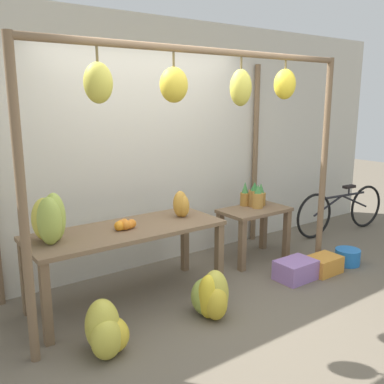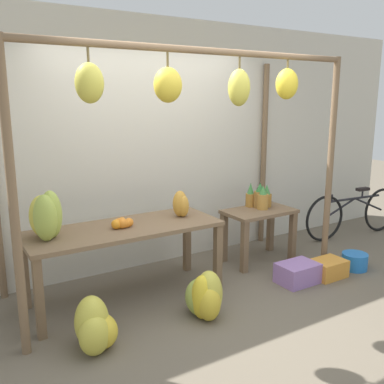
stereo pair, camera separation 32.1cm
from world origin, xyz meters
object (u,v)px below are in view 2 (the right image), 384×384
orange_pile (122,223)px  blue_bucket (355,261)px  parked_bicycle (354,213)px  fruit_crate_purple (328,268)px  banana_pile_ground_right (205,297)px  banana_pile_on_table (46,216)px  pineapple_cluster (260,197)px  papaya_pile (181,205)px  banana_pile_ground_left (95,328)px  fruit_crate_white (298,273)px

orange_pile → blue_bucket: 2.73m
blue_bucket → parked_bicycle: 1.32m
fruit_crate_purple → banana_pile_ground_right: bearing=-179.0°
banana_pile_on_table → blue_bucket: (3.23, -0.70, -0.84)m
orange_pile → pineapple_cluster: bearing=6.5°
papaya_pile → fruit_crate_purple: (1.45, -0.70, -0.76)m
orange_pile → parked_bicycle: size_ratio=0.13×
pineapple_cluster → fruit_crate_purple: pineapple_cluster is taller
banana_pile_ground_left → papaya_pile: 1.54m
orange_pile → pineapple_cluster: size_ratio=0.73×
banana_pile_on_table → fruit_crate_purple: size_ratio=1.11×
orange_pile → parked_bicycle: orange_pile is taller
orange_pile → parked_bicycle: bearing=2.6°
banana_pile_on_table → pineapple_cluster: (2.53, 0.17, -0.18)m
pineapple_cluster → banana_pile_ground_left: size_ratio=0.69×
orange_pile → papaya_pile: size_ratio=0.82×
banana_pile_on_table → orange_pile: 0.69m
fruit_crate_white → parked_bicycle: (1.84, 0.75, 0.23)m
orange_pile → pineapple_cluster: pineapple_cluster is taller
pineapple_cluster → fruit_crate_white: (-0.13, -0.80, -0.65)m
banana_pile_on_table → pineapple_cluster: size_ratio=1.38×
pineapple_cluster → blue_bucket: bearing=-51.2°
fruit_crate_white → blue_bucket: fruit_crate_white is taller
banana_pile_ground_left → banana_pile_ground_right: bearing=-1.3°
fruit_crate_white → pineapple_cluster: bearing=80.5°
banana_pile_ground_right → fruit_crate_white: bearing=4.3°
banana_pile_ground_left → fruit_crate_purple: banana_pile_ground_left is taller
orange_pile → banana_pile_on_table: bearing=176.1°
pineapple_cluster → blue_bucket: (0.70, -0.87, -0.66)m
papaya_pile → orange_pile: bearing=-176.3°
blue_bucket → parked_bicycle: size_ratio=0.17×
banana_pile_ground_left → parked_bicycle: 4.17m
banana_pile_ground_left → fruit_crate_purple: (2.64, 0.01, -0.08)m
fruit_crate_white → fruit_crate_purple: bearing=-9.1°
papaya_pile → banana_pile_ground_right: bearing=-104.0°
blue_bucket → papaya_pile: (-1.89, 0.70, 0.77)m
banana_pile_on_table → papaya_pile: 1.34m
banana_pile_ground_left → fruit_crate_white: 2.25m
banana_pile_ground_right → papaya_pile: papaya_pile is taller
banana_pile_ground_right → blue_bucket: banana_pile_ground_right is taller
banana_pile_on_table → blue_bucket: 3.41m
banana_pile_on_table → banana_pile_ground_left: (0.15, -0.71, -0.75)m
banana_pile_on_table → papaya_pile: (1.34, -0.00, -0.07)m
banana_pile_ground_left → fruit_crate_white: size_ratio=1.05×
blue_bucket → fruit_crate_purple: bearing=179.3°
banana_pile_on_table → papaya_pile: banana_pile_on_table is taller
blue_bucket → parked_bicycle: bearing=39.3°
parked_bicycle → papaya_pile: 2.94m
blue_bucket → orange_pile: bearing=165.6°
papaya_pile → fruit_crate_purple: bearing=-25.6°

